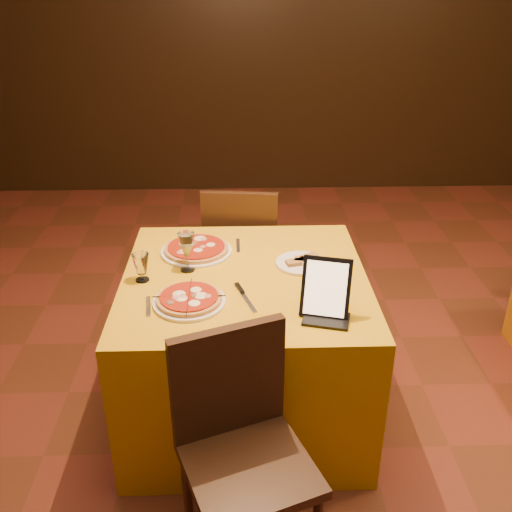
{
  "coord_description": "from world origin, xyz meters",
  "views": [
    {
      "loc": [
        -0.59,
        -1.93,
        1.99
      ],
      "look_at": [
        -0.52,
        0.3,
        0.86
      ],
      "focal_mm": 40.0,
      "sensor_mm": 36.0,
      "label": 1
    }
  ],
  "objects_px": {
    "chair_main_near": "(249,467)",
    "tablet": "(326,288)",
    "pizza_far": "(196,250)",
    "wine_glass": "(187,252)",
    "main_table": "(245,344)",
    "pizza_near": "(189,300)",
    "chair_main_far": "(243,252)",
    "water_glass": "(141,267)"
  },
  "relations": [
    {
      "from": "chair_main_far",
      "to": "main_table",
      "type": "bearing_deg",
      "value": 96.19
    },
    {
      "from": "wine_glass",
      "to": "tablet",
      "type": "relative_size",
      "value": 0.78
    },
    {
      "from": "water_glass",
      "to": "tablet",
      "type": "distance_m",
      "value": 0.83
    },
    {
      "from": "pizza_far",
      "to": "wine_glass",
      "type": "height_order",
      "value": "wine_glass"
    },
    {
      "from": "chair_main_near",
      "to": "main_table",
      "type": "bearing_deg",
      "value": 69.1
    },
    {
      "from": "pizza_near",
      "to": "pizza_far",
      "type": "relative_size",
      "value": 0.87
    },
    {
      "from": "pizza_near",
      "to": "wine_glass",
      "type": "bearing_deg",
      "value": 95.49
    },
    {
      "from": "chair_main_far",
      "to": "wine_glass",
      "type": "relative_size",
      "value": 4.79
    },
    {
      "from": "pizza_near",
      "to": "main_table",
      "type": "bearing_deg",
      "value": 44.26
    },
    {
      "from": "chair_main_near",
      "to": "water_glass",
      "type": "relative_size",
      "value": 7.0
    },
    {
      "from": "chair_main_far",
      "to": "pizza_far",
      "type": "relative_size",
      "value": 2.63
    },
    {
      "from": "chair_main_near",
      "to": "pizza_near",
      "type": "xyz_separation_m",
      "value": [
        -0.23,
        0.6,
        0.31
      ]
    },
    {
      "from": "chair_main_far",
      "to": "water_glass",
      "type": "distance_m",
      "value": 1.03
    },
    {
      "from": "water_glass",
      "to": "wine_glass",
      "type": "bearing_deg",
      "value": 24.76
    },
    {
      "from": "main_table",
      "to": "chair_main_far",
      "type": "distance_m",
      "value": 0.83
    },
    {
      "from": "main_table",
      "to": "chair_main_near",
      "type": "xyz_separation_m",
      "value": [
        0.0,
        -0.83,
        0.08
      ]
    },
    {
      "from": "chair_main_far",
      "to": "pizza_far",
      "type": "xyz_separation_m",
      "value": [
        -0.23,
        -0.58,
        0.31
      ]
    },
    {
      "from": "pizza_far",
      "to": "water_glass",
      "type": "xyz_separation_m",
      "value": [
        -0.22,
        -0.27,
        0.05
      ]
    },
    {
      "from": "chair_main_near",
      "to": "wine_glass",
      "type": "distance_m",
      "value": 1.01
    },
    {
      "from": "wine_glass",
      "to": "water_glass",
      "type": "height_order",
      "value": "wine_glass"
    },
    {
      "from": "chair_main_far",
      "to": "wine_glass",
      "type": "distance_m",
      "value": 0.9
    },
    {
      "from": "chair_main_far",
      "to": "water_glass",
      "type": "height_order",
      "value": "chair_main_far"
    },
    {
      "from": "main_table",
      "to": "water_glass",
      "type": "bearing_deg",
      "value": -176.6
    },
    {
      "from": "tablet",
      "to": "chair_main_near",
      "type": "bearing_deg",
      "value": -106.88
    },
    {
      "from": "wine_glass",
      "to": "pizza_far",
      "type": "bearing_deg",
      "value": 81.0
    },
    {
      "from": "wine_glass",
      "to": "tablet",
      "type": "distance_m",
      "value": 0.69
    },
    {
      "from": "chair_main_near",
      "to": "tablet",
      "type": "relative_size",
      "value": 3.73
    },
    {
      "from": "chair_main_near",
      "to": "pizza_near",
      "type": "height_order",
      "value": "chair_main_near"
    },
    {
      "from": "main_table",
      "to": "chair_main_near",
      "type": "distance_m",
      "value": 0.83
    },
    {
      "from": "chair_main_far",
      "to": "wine_glass",
      "type": "bearing_deg",
      "value": 77.32
    },
    {
      "from": "main_table",
      "to": "pizza_near",
      "type": "xyz_separation_m",
      "value": [
        -0.23,
        -0.23,
        0.39
      ]
    },
    {
      "from": "tablet",
      "to": "pizza_far",
      "type": "bearing_deg",
      "value": 149.1
    },
    {
      "from": "tablet",
      "to": "main_table",
      "type": "bearing_deg",
      "value": 149.27
    },
    {
      "from": "main_table",
      "to": "chair_main_far",
      "type": "xyz_separation_m",
      "value": [
        0.0,
        0.83,
        0.08
      ]
    },
    {
      "from": "main_table",
      "to": "water_glass",
      "type": "distance_m",
      "value": 0.63
    },
    {
      "from": "pizza_near",
      "to": "tablet",
      "type": "relative_size",
      "value": 1.24
    },
    {
      "from": "chair_main_near",
      "to": "water_glass",
      "type": "height_order",
      "value": "chair_main_near"
    },
    {
      "from": "pizza_near",
      "to": "tablet",
      "type": "bearing_deg",
      "value": -9.99
    },
    {
      "from": "pizza_far",
      "to": "wine_glass",
      "type": "xyz_separation_m",
      "value": [
        -0.03,
        -0.18,
        0.08
      ]
    },
    {
      "from": "chair_main_near",
      "to": "water_glass",
      "type": "xyz_separation_m",
      "value": [
        -0.46,
        0.8,
        0.36
      ]
    },
    {
      "from": "wine_glass",
      "to": "main_table",
      "type": "bearing_deg",
      "value": -13.49
    },
    {
      "from": "chair_main_near",
      "to": "chair_main_far",
      "type": "height_order",
      "value": "same"
    }
  ]
}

